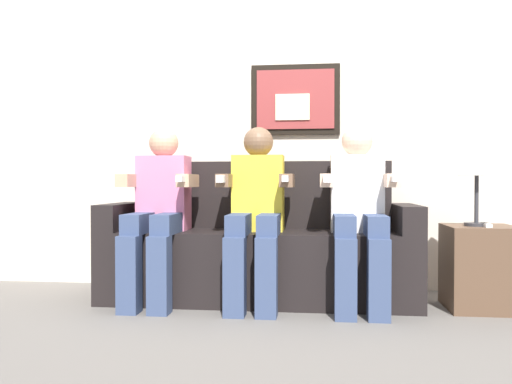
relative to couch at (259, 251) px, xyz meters
name	(u,v)px	position (x,y,z in m)	size (l,w,h in m)	color
ground_plane	(253,312)	(0.00, -0.33, -0.31)	(5.70, 5.70, 0.00)	#66605B
back_wall_assembly	(266,108)	(0.01, 0.44, 0.99)	(4.39, 0.10, 2.60)	beige
couch	(259,251)	(0.00, 0.00, 0.00)	(1.99, 0.58, 0.90)	black
person_on_left	(158,207)	(-0.62, -0.17, 0.29)	(0.46, 0.56, 1.11)	pink
person_in_middle	(256,207)	(0.00, -0.17, 0.29)	(0.46, 0.56, 1.11)	yellow
person_on_right	(358,208)	(0.62, -0.17, 0.29)	(0.46, 0.56, 1.11)	white
side_table_right	(480,267)	(1.34, -0.11, -0.06)	(0.40, 0.40, 0.50)	brown
table_lamp	(477,166)	(1.31, -0.13, 0.55)	(0.22, 0.22, 0.46)	#333338
spare_remote_on_table	(486,225)	(1.35, -0.19, 0.20)	(0.04, 0.13, 0.02)	white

